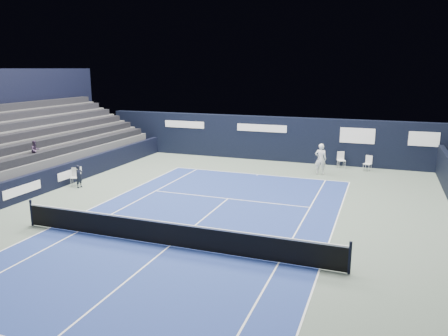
# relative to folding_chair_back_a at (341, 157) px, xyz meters

# --- Properties ---
(ground) EXTENTS (48.00, 48.00, 0.00)m
(ground) POSITION_rel_folding_chair_back_a_xyz_m (-4.58, -13.74, -0.71)
(ground) COLOR #556559
(ground) RESTS_ON ground
(court_surface) EXTENTS (10.97, 23.77, 0.01)m
(court_surface) POSITION_rel_folding_chair_back_a_xyz_m (-4.58, -15.74, -0.70)
(court_surface) COLOR navy
(court_surface) RESTS_ON ground
(folding_chair_back_a) EXTENTS (0.60, 0.62, 1.06)m
(folding_chair_back_a) POSITION_rel_folding_chair_back_a_xyz_m (0.00, 0.00, 0.00)
(folding_chair_back_a) COLOR white
(folding_chair_back_a) RESTS_ON ground
(folding_chair_back_b) EXTENTS (0.56, 0.55, 0.99)m
(folding_chair_back_b) POSITION_rel_folding_chair_back_a_xyz_m (1.74, -0.44, -0.14)
(folding_chair_back_b) COLOR silver
(folding_chair_back_b) RESTS_ON ground
(line_judge_chair) EXTENTS (0.57, 0.56, 0.99)m
(line_judge_chair) POSITION_rel_folding_chair_back_a_xyz_m (-13.49, -9.81, -0.14)
(line_judge_chair) COLOR silver
(line_judge_chair) RESTS_ON ground
(line_judge) EXTENTS (0.35, 0.49, 1.26)m
(line_judge) POSITION_rel_folding_chair_back_a_xyz_m (-12.96, -10.14, -0.08)
(line_judge) COLOR black
(line_judge) RESTS_ON ground
(court_markings) EXTENTS (11.03, 23.83, 0.00)m
(court_markings) POSITION_rel_folding_chair_back_a_xyz_m (-4.58, -15.74, -0.70)
(court_markings) COLOR white
(court_markings) RESTS_ON court_surface
(tennis_net) EXTENTS (12.90, 0.10, 1.10)m
(tennis_net) POSITION_rel_folding_chair_back_a_xyz_m (-4.58, -15.74, -0.20)
(tennis_net) COLOR black
(tennis_net) RESTS_ON ground
(back_sponsor_wall) EXTENTS (26.00, 0.63, 3.10)m
(back_sponsor_wall) POSITION_rel_folding_chair_back_a_xyz_m (-4.57, 0.76, 0.85)
(back_sponsor_wall) COLOR black
(back_sponsor_wall) RESTS_ON ground
(side_barrier_left) EXTENTS (0.33, 22.00, 1.20)m
(side_barrier_left) POSITION_rel_folding_chair_back_a_xyz_m (-14.07, -9.76, -0.11)
(side_barrier_left) COLOR black
(side_barrier_left) RESTS_ON ground
(spectator_stand) EXTENTS (6.00, 18.00, 6.40)m
(spectator_stand) POSITION_rel_folding_chair_back_a_xyz_m (-17.85, -8.75, 1.25)
(spectator_stand) COLOR #444446
(spectator_stand) RESTS_ON ground
(tennis_player) EXTENTS (0.75, 0.88, 1.92)m
(tennis_player) POSITION_rel_folding_chair_back_a_xyz_m (-0.99, -2.42, 0.26)
(tennis_player) COLOR white
(tennis_player) RESTS_ON ground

